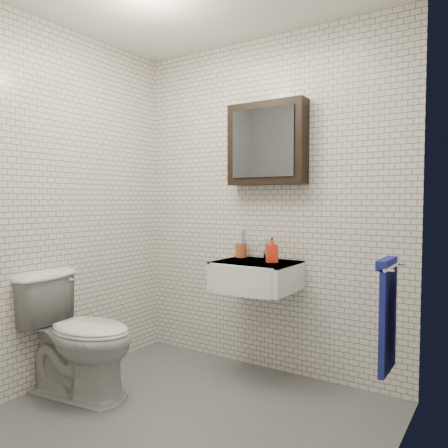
# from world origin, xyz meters

# --- Properties ---
(ground) EXTENTS (2.20, 2.00, 0.01)m
(ground) POSITION_xyz_m (0.00, 0.00, 0.01)
(ground) COLOR #505358
(ground) RESTS_ON ground
(room_shell) EXTENTS (2.22, 2.02, 2.51)m
(room_shell) POSITION_xyz_m (0.00, 0.00, 1.47)
(room_shell) COLOR silver
(room_shell) RESTS_ON ground
(washbasin) EXTENTS (0.55, 0.50, 0.20)m
(washbasin) POSITION_xyz_m (0.05, 0.73, 0.76)
(washbasin) COLOR white
(washbasin) RESTS_ON room_shell
(faucet) EXTENTS (0.06, 0.20, 0.15)m
(faucet) POSITION_xyz_m (0.05, 0.93, 0.92)
(faucet) COLOR silver
(faucet) RESTS_ON washbasin
(mirror_cabinet) EXTENTS (0.60, 0.15, 0.60)m
(mirror_cabinet) POSITION_xyz_m (0.05, 0.93, 1.70)
(mirror_cabinet) COLOR black
(mirror_cabinet) RESTS_ON room_shell
(towel_rail) EXTENTS (0.09, 0.30, 0.58)m
(towel_rail) POSITION_xyz_m (1.04, 0.35, 0.72)
(towel_rail) COLOR silver
(towel_rail) RESTS_ON room_shell
(toothbrush_cup) EXTENTS (0.09, 0.09, 0.24)m
(toothbrush_cup) POSITION_xyz_m (-0.16, 0.92, 0.91)
(toothbrush_cup) COLOR #9F4927
(toothbrush_cup) RESTS_ON washbasin
(soap_bottle) EXTENTS (0.11, 0.11, 0.18)m
(soap_bottle) POSITION_xyz_m (0.15, 0.81, 0.94)
(soap_bottle) COLOR orange
(soap_bottle) RESTS_ON washbasin
(toilet) EXTENTS (0.85, 0.56, 0.81)m
(toilet) POSITION_xyz_m (-0.80, -0.10, 0.41)
(toilet) COLOR silver
(toilet) RESTS_ON ground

